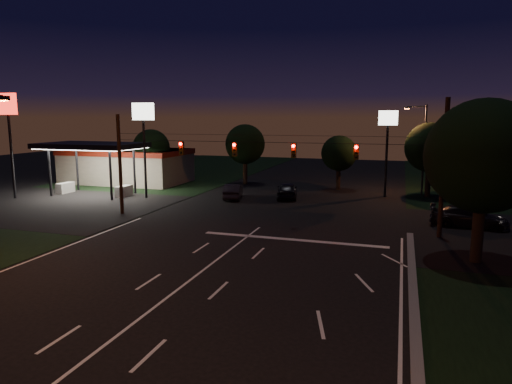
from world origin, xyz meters
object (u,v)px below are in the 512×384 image
at_px(utility_pole_right, 439,237).
at_px(tree_right_near, 484,157).
at_px(car_cross, 469,217).
at_px(car_oncoming_a, 287,190).
at_px(car_oncoming_b, 233,191).

relative_size(utility_pole_right, tree_right_near, 1.03).
bearing_deg(utility_pole_right, car_cross, 58.43).
distance_m(tree_right_near, car_cross, 9.76).
bearing_deg(tree_right_near, car_oncoming_a, 132.27).
xyz_separation_m(car_oncoming_a, car_cross, (15.19, -7.58, -0.03)).
relative_size(car_oncoming_b, car_cross, 0.82).
height_order(tree_right_near, car_oncoming_a, tree_right_near).
xyz_separation_m(car_oncoming_a, car_oncoming_b, (-4.88, -1.79, -0.09)).
distance_m(tree_right_near, car_oncoming_b, 24.55).
relative_size(utility_pole_right, car_oncoming_a, 1.93).
distance_m(car_oncoming_b, car_cross, 20.89).
xyz_separation_m(utility_pole_right, tree_right_near, (1.53, -4.83, 5.68)).
height_order(tree_right_near, car_cross, tree_right_near).
bearing_deg(car_oncoming_b, tree_right_near, 129.68).
xyz_separation_m(tree_right_near, car_cross, (0.66, 8.40, -4.92)).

